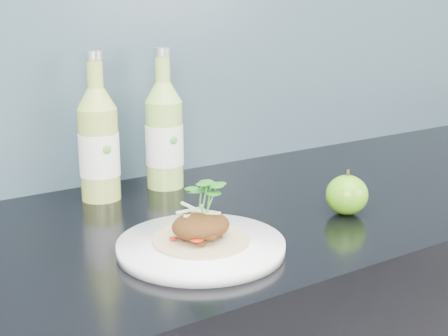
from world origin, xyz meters
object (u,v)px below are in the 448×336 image
(cider_bottle_right, at_px, (164,135))
(cider_bottle_left, at_px, (99,145))
(green_apple, at_px, (347,195))
(dinner_plate, at_px, (201,246))

(cider_bottle_right, bearing_deg, cider_bottle_left, 162.47)
(green_apple, xyz_separation_m, cider_bottle_left, (-0.31, 0.31, 0.07))
(cider_bottle_right, bearing_deg, green_apple, -79.20)
(dinner_plate, distance_m, cider_bottle_right, 0.35)
(cider_bottle_left, height_order, cider_bottle_right, same)
(cider_bottle_right, bearing_deg, dinner_plate, -128.65)
(dinner_plate, height_order, green_apple, green_apple)
(cider_bottle_left, bearing_deg, green_apple, -41.51)
(green_apple, distance_m, cider_bottle_left, 0.45)
(dinner_plate, distance_m, green_apple, 0.29)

